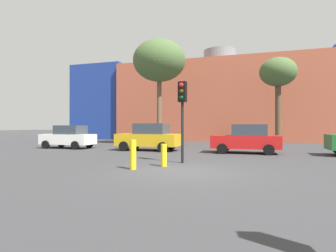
{
  "coord_description": "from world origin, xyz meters",
  "views": [
    {
      "loc": [
        2.5,
        -9.79,
        1.61
      ],
      "look_at": [
        -3.54,
        9.27,
        1.65
      ],
      "focal_mm": 29.78,
      "sensor_mm": 36.0,
      "label": 1
    }
  ],
  "objects_px": {
    "bollard_yellow_1": "(133,155)",
    "bare_tree_1": "(278,74)",
    "bollard_yellow_0": "(164,155)",
    "parked_car_2": "(247,139)",
    "bare_tree_0": "(159,61)",
    "parked_car_0": "(69,137)",
    "traffic_light_island": "(182,103)",
    "parked_car_1": "(149,137)"
  },
  "relations": [
    {
      "from": "bollard_yellow_1",
      "to": "bare_tree_1",
      "type": "bearing_deg",
      "value": 69.27
    },
    {
      "from": "bare_tree_1",
      "to": "bollard_yellow_0",
      "type": "height_order",
      "value": "bare_tree_1"
    },
    {
      "from": "bollard_yellow_0",
      "to": "bollard_yellow_1",
      "type": "relative_size",
      "value": 0.82
    },
    {
      "from": "parked_car_2",
      "to": "bare_tree_0",
      "type": "xyz_separation_m",
      "value": [
        -7.81,
        6.34,
        6.66
      ]
    },
    {
      "from": "parked_car_0",
      "to": "bare_tree_1",
      "type": "bearing_deg",
      "value": -150.05
    },
    {
      "from": "traffic_light_island",
      "to": "bollard_yellow_0",
      "type": "xyz_separation_m",
      "value": [
        -0.45,
        -1.23,
        -2.2
      ]
    },
    {
      "from": "traffic_light_island",
      "to": "bare_tree_0",
      "type": "distance_m",
      "value": 13.86
    },
    {
      "from": "parked_car_2",
      "to": "bollard_yellow_1",
      "type": "distance_m",
      "value": 8.74
    },
    {
      "from": "traffic_light_island",
      "to": "bollard_yellow_1",
      "type": "distance_m",
      "value": 3.38
    },
    {
      "from": "traffic_light_island",
      "to": "parked_car_2",
      "type": "bearing_deg",
      "value": 160.59
    },
    {
      "from": "parked_car_0",
      "to": "bare_tree_0",
      "type": "relative_size",
      "value": 0.41
    },
    {
      "from": "bollard_yellow_1",
      "to": "parked_car_1",
      "type": "bearing_deg",
      "value": 107.3
    },
    {
      "from": "parked_car_1",
      "to": "bare_tree_1",
      "type": "bearing_deg",
      "value": -135.02
    },
    {
      "from": "bare_tree_1",
      "to": "bollard_yellow_1",
      "type": "relative_size",
      "value": 6.89
    },
    {
      "from": "bare_tree_1",
      "to": "bollard_yellow_1",
      "type": "bearing_deg",
      "value": -110.73
    },
    {
      "from": "bare_tree_0",
      "to": "parked_car_1",
      "type": "bearing_deg",
      "value": -76.69
    },
    {
      "from": "parked_car_0",
      "to": "parked_car_2",
      "type": "bearing_deg",
      "value": -180.0
    },
    {
      "from": "bare_tree_1",
      "to": "bollard_yellow_0",
      "type": "bearing_deg",
      "value": -109.24
    },
    {
      "from": "bollard_yellow_1",
      "to": "parked_car_2",
      "type": "bearing_deg",
      "value": 63.72
    },
    {
      "from": "bare_tree_1",
      "to": "bollard_yellow_1",
      "type": "distance_m",
      "value": 18.54
    },
    {
      "from": "parked_car_1",
      "to": "bollard_yellow_1",
      "type": "xyz_separation_m",
      "value": [
        2.44,
        -7.83,
        -0.34
      ]
    },
    {
      "from": "traffic_light_island",
      "to": "bare_tree_1",
      "type": "xyz_separation_m",
      "value": [
        4.94,
        14.2,
        3.56
      ]
    },
    {
      "from": "bare_tree_1",
      "to": "bollard_yellow_0",
      "type": "xyz_separation_m",
      "value": [
        -5.39,
        -15.43,
        -5.75
      ]
    },
    {
      "from": "parked_car_2",
      "to": "parked_car_0",
      "type": "bearing_deg",
      "value": 0.0
    },
    {
      "from": "traffic_light_island",
      "to": "bare_tree_0",
      "type": "height_order",
      "value": "bare_tree_0"
    },
    {
      "from": "parked_car_0",
      "to": "parked_car_1",
      "type": "height_order",
      "value": "parked_car_1"
    },
    {
      "from": "bollard_yellow_0",
      "to": "bollard_yellow_1",
      "type": "xyz_separation_m",
      "value": [
        -0.86,
        -1.08,
        0.1
      ]
    },
    {
      "from": "bollard_yellow_0",
      "to": "bollard_yellow_1",
      "type": "distance_m",
      "value": 1.39
    },
    {
      "from": "parked_car_1",
      "to": "bollard_yellow_1",
      "type": "height_order",
      "value": "parked_car_1"
    },
    {
      "from": "parked_car_0",
      "to": "parked_car_1",
      "type": "bearing_deg",
      "value": -180.0
    },
    {
      "from": "bare_tree_0",
      "to": "bollard_yellow_1",
      "type": "xyz_separation_m",
      "value": [
        3.94,
        -14.17,
        -6.97
      ]
    },
    {
      "from": "parked_car_0",
      "to": "bollard_yellow_0",
      "type": "xyz_separation_m",
      "value": [
        9.69,
        -6.75,
        -0.39
      ]
    },
    {
      "from": "parked_car_0",
      "to": "parked_car_2",
      "type": "distance_m",
      "value": 12.69
    },
    {
      "from": "parked_car_1",
      "to": "traffic_light_island",
      "type": "bearing_deg",
      "value": 124.2
    },
    {
      "from": "parked_car_2",
      "to": "bare_tree_1",
      "type": "bearing_deg",
      "value": -105.34
    },
    {
      "from": "traffic_light_island",
      "to": "bollard_yellow_1",
      "type": "xyz_separation_m",
      "value": [
        -1.31,
        -2.31,
        -2.09
      ]
    },
    {
      "from": "parked_car_0",
      "to": "traffic_light_island",
      "type": "distance_m",
      "value": 11.68
    },
    {
      "from": "parked_car_1",
      "to": "bare_tree_0",
      "type": "height_order",
      "value": "bare_tree_0"
    },
    {
      "from": "parked_car_0",
      "to": "traffic_light_island",
      "type": "bearing_deg",
      "value": 151.43
    },
    {
      "from": "parked_car_0",
      "to": "bollard_yellow_0",
      "type": "bearing_deg",
      "value": 145.14
    },
    {
      "from": "parked_car_0",
      "to": "bare_tree_0",
      "type": "xyz_separation_m",
      "value": [
        4.88,
        6.34,
        6.69
      ]
    },
    {
      "from": "parked_car_1",
      "to": "bollard_yellow_0",
      "type": "height_order",
      "value": "parked_car_1"
    }
  ]
}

